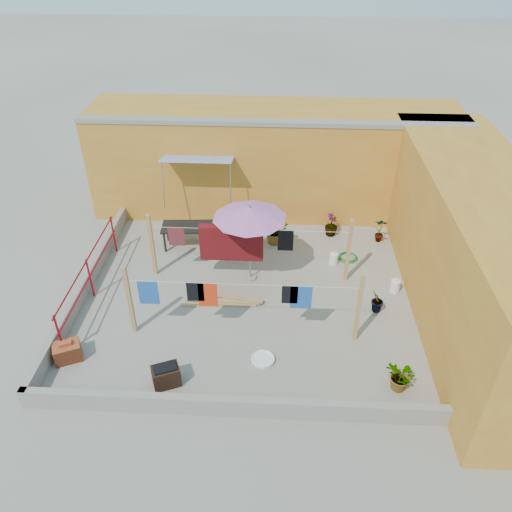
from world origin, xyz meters
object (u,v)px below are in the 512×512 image
water_jug_a (395,286)px  outdoor_table (187,228)px  patio_umbrella (250,213)px  water_jug_b (334,259)px  brick_stack (67,352)px  brazier (166,376)px  plant_back_a (275,230)px  green_hose (348,257)px  white_basin (263,359)px

water_jug_a → outdoor_table: bearing=162.1°
patio_umbrella → water_jug_b: 2.97m
brick_stack → brazier: size_ratio=1.05×
brazier → plant_back_a: plant_back_a is taller
patio_umbrella → green_hose: (2.65, 1.05, -1.92)m
patio_umbrella → water_jug_a: (3.68, -0.34, -1.80)m
brazier → water_jug_a: brazier is taller
patio_umbrella → brazier: 4.28m
brazier → plant_back_a: bearing=68.8°
patio_umbrella → water_jug_a: patio_umbrella is taller
water_jug_a → plant_back_a: plant_back_a is taller
white_basin → plant_back_a: size_ratio=0.64×
white_basin → plant_back_a: 4.67m
patio_umbrella → water_jug_a: bearing=-5.3°
brazier → white_basin: size_ratio=1.25×
brick_stack → white_basin: size_ratio=1.31×
outdoor_table → water_jug_b: outdoor_table is taller
outdoor_table → white_basin: bearing=-61.9°
patio_umbrella → water_jug_a: size_ratio=5.77×
outdoor_table → brazier: 5.11m
outdoor_table → brick_stack: bearing=-112.4°
patio_umbrella → outdoor_table: 2.73m
brazier → water_jug_a: size_ratio=1.70×
patio_umbrella → green_hose: 3.44m
white_basin → water_jug_b: (1.77, 3.68, 0.11)m
outdoor_table → green_hose: outdoor_table is taller
brick_stack → white_basin: (4.17, 0.16, -0.16)m
patio_umbrella → plant_back_a: size_ratio=2.69×
outdoor_table → water_jug_b: bearing=-9.2°
brick_stack → water_jug_b: bearing=32.8°
white_basin → plant_back_a: bearing=88.0°
water_jug_a → brick_stack: bearing=-159.9°
outdoor_table → water_jug_b: size_ratio=4.07×
brazier → white_basin: brazier is taller
brazier → outdoor_table: bearing=94.4°
brick_stack → plant_back_a: bearing=48.0°
outdoor_table → water_jug_b: 4.17m
outdoor_table → plant_back_a: size_ratio=1.80×
white_basin → outdoor_table: bearing=118.1°
outdoor_table → brazier: outdoor_table is taller
patio_umbrella → green_hose: size_ratio=3.90×
patio_umbrella → water_jug_b: patio_umbrella is taller
patio_umbrella → brazier: patio_umbrella is taller
brick_stack → brazier: brazier is taller
brazier → water_jug_b: brazier is taller
green_hose → brazier: bearing=-131.3°
outdoor_table → brazier: bearing=-85.6°
brick_stack → plant_back_a: (4.33, 4.81, 0.20)m
green_hose → plant_back_a: (-2.03, 0.70, 0.37)m
patio_umbrella → water_jug_b: (2.23, 0.78, -1.80)m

